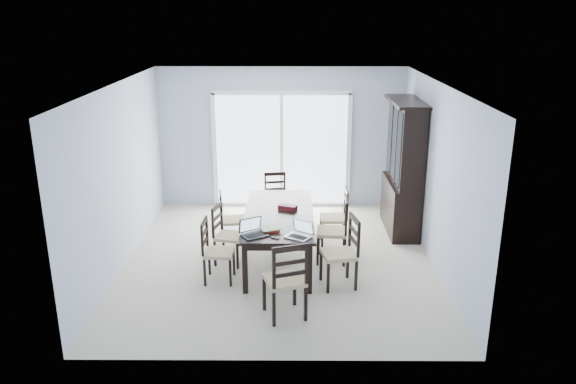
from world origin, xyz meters
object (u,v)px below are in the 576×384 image
at_px(chair_left_near, 212,244).
at_px(chair_left_mid, 224,228).
at_px(china_hutch, 403,169).
at_px(chair_right_mid, 338,223).
at_px(game_box, 288,207).
at_px(chair_left_far, 227,213).
at_px(chair_end_far, 276,192).
at_px(cell_phone, 275,238).
at_px(chair_right_far, 339,210).
at_px(laptop_dark, 255,232).
at_px(laptop_silver, 298,234).
at_px(dining_table, 279,218).
at_px(chair_end_near, 287,273).
at_px(hot_tub, 251,166).
at_px(chair_right_near, 346,244).

relative_size(chair_left_near, chair_left_mid, 1.00).
bearing_deg(china_hutch, chair_right_mid, -133.03).
xyz_separation_m(china_hutch, game_box, (-1.90, -1.08, -0.29)).
relative_size(chair_left_far, game_box, 3.84).
relative_size(chair_right_mid, chair_end_far, 1.11).
bearing_deg(chair_right_mid, cell_phone, 141.08).
height_order(chair_left_far, chair_right_far, chair_right_far).
distance_m(laptop_dark, laptop_silver, 0.56).
xyz_separation_m(chair_right_mid, game_box, (-0.74, 0.16, 0.19)).
xyz_separation_m(dining_table, chair_left_mid, (-0.80, -0.04, -0.13)).
xyz_separation_m(chair_end_near, game_box, (-0.01, 1.83, 0.16)).
bearing_deg(hot_tub, china_hutch, -39.92).
bearing_deg(chair_right_near, cell_phone, 89.02).
bearing_deg(chair_right_mid, chair_right_far, -1.42).
xyz_separation_m(cell_phone, game_box, (0.15, 1.10, 0.03)).
distance_m(chair_left_near, chair_right_mid, 1.87).
height_order(laptop_dark, hot_tub, hot_tub).
relative_size(chair_right_near, laptop_silver, 2.99).
height_order(chair_right_near, chair_end_far, chair_right_near).
bearing_deg(hot_tub, chair_right_far, -60.79).
distance_m(dining_table, chair_left_far, 1.02).
height_order(cell_phone, game_box, game_box).
xyz_separation_m(chair_right_mid, laptop_dark, (-1.16, -0.87, 0.21)).
xyz_separation_m(chair_right_near, cell_phone, (-0.94, -0.17, 0.16)).
distance_m(chair_left_near, game_box, 1.32).
xyz_separation_m(china_hutch, chair_left_mid, (-2.82, -1.29, -0.53)).
relative_size(chair_left_near, cell_phone, 8.82).
bearing_deg(chair_end_near, china_hutch, 37.91).
bearing_deg(laptop_dark, china_hutch, 11.36).
bearing_deg(hot_tub, dining_table, -79.34).
height_order(chair_right_mid, laptop_dark, chair_right_mid).
xyz_separation_m(dining_table, chair_right_mid, (0.87, 0.01, -0.08)).
distance_m(chair_left_far, chair_end_near, 2.45).
distance_m(chair_left_mid, chair_right_far, 1.87).
xyz_separation_m(dining_table, chair_right_far, (0.94, 0.64, -0.11)).
xyz_separation_m(chair_left_mid, cell_phone, (0.77, -0.89, 0.22)).
bearing_deg(chair_right_near, chair_end_far, 11.33).
bearing_deg(chair_end_far, chair_right_mid, 111.60).
distance_m(cell_phone, hot_tub, 4.48).
bearing_deg(cell_phone, laptop_silver, 28.32).
bearing_deg(chair_end_near, laptop_silver, 60.77).
bearing_deg(chair_right_near, laptop_dark, 83.48).
distance_m(chair_right_far, laptop_dark, 1.96).
distance_m(dining_table, chair_left_mid, 0.81).
bearing_deg(game_box, laptop_dark, -112.10).
relative_size(china_hutch, hot_tub, 1.13).
bearing_deg(laptop_dark, chair_right_mid, 5.98).
distance_m(dining_table, china_hutch, 2.41).
distance_m(chair_right_mid, game_box, 0.78).
bearing_deg(hot_tub, chair_left_far, -93.15).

